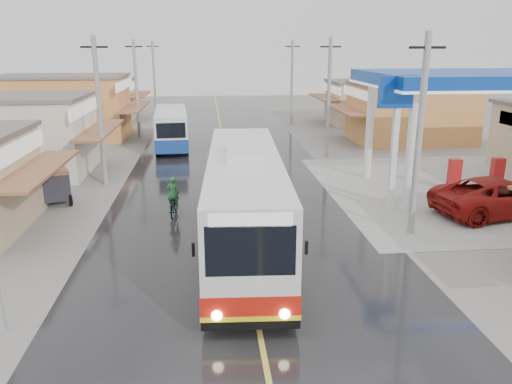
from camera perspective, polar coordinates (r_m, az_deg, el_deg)
ground at (r=20.10m, az=-1.63°, el=-5.43°), size 120.00×120.00×0.00m
road at (r=34.46m, az=-3.39°, el=3.86°), size 12.00×90.00×0.02m
centre_line at (r=34.46m, az=-3.39°, el=3.88°), size 0.15×90.00×0.01m
shopfronts_left at (r=39.18m, az=-22.99°, el=4.09°), size 11.00×44.00×5.20m
shopfronts_right at (r=35.46m, az=21.87°, el=3.04°), size 11.00×44.00×4.80m
utility_poles_left at (r=35.88m, az=-14.72°, el=3.83°), size 1.60×50.00×8.00m
utility_poles_right at (r=35.41m, az=8.03°, el=4.05°), size 1.60×36.00×8.00m
coach_bus at (r=18.60m, az=-1.32°, el=-1.06°), size 3.41×12.68×3.92m
second_bus at (r=38.42m, az=-9.65°, el=7.24°), size 2.82×8.61×2.81m
jeepney at (r=25.28m, az=26.01°, el=-0.47°), size 6.57×3.89×1.71m
cyclist at (r=23.00m, az=-9.38°, el=-1.19°), size 0.73×1.75×1.84m
tricycle_near at (r=26.35m, az=-22.14°, el=0.86°), size 2.15×2.41×1.69m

